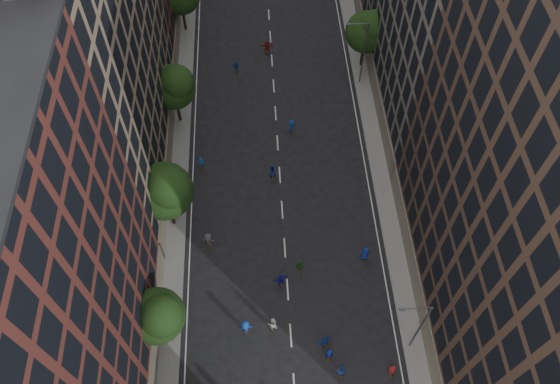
# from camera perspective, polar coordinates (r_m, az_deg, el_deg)

# --- Properties ---
(ground) EXTENTS (240.00, 240.00, 0.00)m
(ground) POSITION_cam_1_polar(r_m,az_deg,el_deg) (64.93, -0.45, 7.91)
(ground) COLOR black
(ground) RESTS_ON ground
(sidewalk_left) EXTENTS (4.00, 105.00, 0.15)m
(sidewalk_left) POSITION_cam_1_polar(r_m,az_deg,el_deg) (70.78, -10.74, 11.95)
(sidewalk_left) COLOR slate
(sidewalk_left) RESTS_ON ground
(sidewalk_right) EXTENTS (4.00, 105.00, 0.15)m
(sidewalk_right) POSITION_cam_1_polar(r_m,az_deg,el_deg) (71.42, 9.14, 12.75)
(sidewalk_right) COLOR slate
(sidewalk_right) RESTS_ON ground
(bldg_left_a) EXTENTS (14.00, 22.00, 30.00)m
(bldg_left_a) POSITION_cam_1_polar(r_m,az_deg,el_deg) (40.20, -26.90, -11.06)
(bldg_left_a) COLOR #582721
(bldg_left_a) RESTS_ON ground
(bldg_left_b) EXTENTS (14.00, 26.00, 34.00)m
(bldg_left_b) POSITION_cam_1_polar(r_m,az_deg,el_deg) (52.32, -22.29, 14.76)
(bldg_left_b) COLOR #846E56
(bldg_left_b) RESTS_ON ground
(tree_left_1) EXTENTS (4.80, 4.80, 8.21)m
(tree_left_1) POSITION_cam_1_polar(r_m,az_deg,el_deg) (47.10, -12.62, -12.52)
(tree_left_1) COLOR black
(tree_left_1) RESTS_ON ground
(tree_left_2) EXTENTS (5.60, 5.60, 9.45)m
(tree_left_2) POSITION_cam_1_polar(r_m,az_deg,el_deg) (51.95, -11.87, 0.21)
(tree_left_2) COLOR black
(tree_left_2) RESTS_ON ground
(tree_left_3) EXTENTS (5.00, 5.00, 8.58)m
(tree_left_3) POSITION_cam_1_polar(r_m,az_deg,el_deg) (61.25, -11.01, 10.85)
(tree_left_3) COLOR black
(tree_left_3) RESTS_ON ground
(tree_right_a) EXTENTS (5.00, 5.00, 8.39)m
(tree_right_a) POSITION_cam_1_polar(r_m,az_deg,el_deg) (67.92, 9.21, 16.35)
(tree_right_a) COLOR black
(tree_right_a) RESTS_ON ground
(streetlamp_near) EXTENTS (2.64, 0.22, 9.06)m
(streetlamp_near) POSITION_cam_1_polar(r_m,az_deg,el_deg) (47.54, 14.29, -13.35)
(streetlamp_near) COLOR #595B60
(streetlamp_near) RESTS_ON ground
(streetlamp_far) EXTENTS (2.64, 0.22, 9.06)m
(streetlamp_far) POSITION_cam_1_polar(r_m,az_deg,el_deg) (65.91, 8.63, 14.44)
(streetlamp_far) COLOR #595B60
(streetlamp_far) RESTS_ON ground
(skater_1) EXTENTS (0.67, 0.44, 1.82)m
(skater_1) POSITION_cam_1_polar(r_m,az_deg,el_deg) (50.04, 5.17, -16.49)
(skater_1) COLOR navy
(skater_1) RESTS_ON ground
(skater_2) EXTENTS (0.90, 0.71, 1.78)m
(skater_2) POSITION_cam_1_polar(r_m,az_deg,el_deg) (49.75, 6.36, -18.01)
(skater_2) COLOR #143FA8
(skater_2) RESTS_ON ground
(skater_3) EXTENTS (1.33, 0.87, 1.93)m
(skater_3) POSITION_cam_1_polar(r_m,az_deg,el_deg) (50.65, -3.61, -13.93)
(skater_3) COLOR #1646B8
(skater_3) RESTS_ON ground
(skater_5) EXTENTS (1.48, 0.99, 1.53)m
(skater_5) POSITION_cam_1_polar(r_m,az_deg,el_deg) (50.51, 4.68, -15.29)
(skater_5) COLOR #1439A9
(skater_5) RESTS_ON ground
(skater_7) EXTENTS (0.70, 0.51, 1.77)m
(skater_7) POSITION_cam_1_polar(r_m,az_deg,el_deg) (50.43, 11.63, -17.75)
(skater_7) COLOR #AF1D21
(skater_7) RESTS_ON ground
(skater_8) EXTENTS (0.92, 0.73, 1.86)m
(skater_8) POSITION_cam_1_polar(r_m,az_deg,el_deg) (50.71, -0.80, -13.60)
(skater_8) COLOR silver
(skater_8) RESTS_ON ground
(skater_9) EXTENTS (1.26, 0.84, 1.82)m
(skater_9) POSITION_cam_1_polar(r_m,az_deg,el_deg) (54.76, -7.48, -4.99)
(skater_9) COLOR #46464B
(skater_9) RESTS_ON ground
(skater_10) EXTENTS (1.03, 0.52, 1.68)m
(skater_10) POSITION_cam_1_polar(r_m,az_deg,el_deg) (53.06, 2.08, -7.81)
(skater_10) COLOR #1F661E
(skater_10) RESTS_ON ground
(skater_11) EXTENTS (1.62, 1.01, 1.66)m
(skater_11) POSITION_cam_1_polar(r_m,az_deg,el_deg) (52.45, 0.12, -9.18)
(skater_11) COLOR #1B13A0
(skater_11) RESTS_ON ground
(skater_12) EXTENTS (1.02, 0.76, 1.89)m
(skater_12) POSITION_cam_1_polar(r_m,az_deg,el_deg) (54.20, 8.88, -6.36)
(skater_12) COLOR #122795
(skater_12) RESTS_ON ground
(skater_13) EXTENTS (0.67, 0.45, 1.81)m
(skater_13) POSITION_cam_1_polar(r_m,az_deg,el_deg) (60.09, -8.23, 3.04)
(skater_13) COLOR blue
(skater_13) RESTS_ON ground
(skater_14) EXTENTS (0.92, 0.75, 1.78)m
(skater_14) POSITION_cam_1_polar(r_m,az_deg,el_deg) (58.79, -0.83, 2.13)
(skater_14) COLOR #132D9E
(skater_14) RESTS_ON ground
(skater_15) EXTENTS (1.29, 1.04, 1.74)m
(skater_15) POSITION_cam_1_polar(r_m,az_deg,el_deg) (62.78, 1.21, 6.87)
(skater_15) COLOR navy
(skater_15) RESTS_ON ground
(skater_16) EXTENTS (1.02, 0.45, 1.71)m
(skater_16) POSITION_cam_1_polar(r_m,az_deg,el_deg) (69.61, -4.58, 12.85)
(skater_16) COLOR #1544AF
(skater_16) RESTS_ON ground
(skater_17) EXTENTS (1.71, 0.79, 1.78)m
(skater_17) POSITION_cam_1_polar(r_m,az_deg,el_deg) (72.11, -1.34, 14.92)
(skater_17) COLOR #A3211B
(skater_17) RESTS_ON ground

